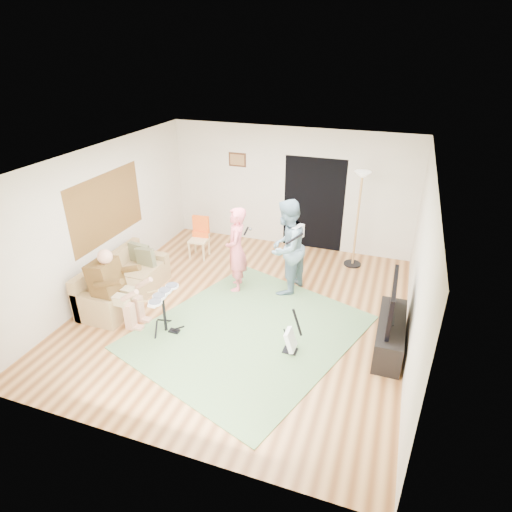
{
  "coord_description": "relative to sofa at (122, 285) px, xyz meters",
  "views": [
    {
      "loc": [
        2.31,
        -5.91,
        4.3
      ],
      "look_at": [
        0.14,
        0.3,
        0.98
      ],
      "focal_mm": 30.0,
      "sensor_mm": 36.0,
      "label": 1
    }
  ],
  "objects": [
    {
      "name": "floor",
      "position": [
        2.29,
        0.31,
        -0.26
      ],
      "size": [
        6.0,
        6.0,
        0.0
      ],
      "primitive_type": "plane",
      "color": "brown",
      "rests_on": "ground"
    },
    {
      "name": "walls",
      "position": [
        2.29,
        0.31,
        1.09
      ],
      "size": [
        5.5,
        6.0,
        2.7
      ],
      "primitive_type": null,
      "color": "beige",
      "rests_on": "floor"
    },
    {
      "name": "ceiling",
      "position": [
        2.29,
        0.31,
        2.44
      ],
      "size": [
        6.0,
        6.0,
        0.0
      ],
      "primitive_type": "plane",
      "rotation": [
        3.14,
        0.0,
        0.0
      ],
      "color": "white",
      "rests_on": "walls"
    },
    {
      "name": "window_blinds",
      "position": [
        -0.46,
        0.51,
        1.29
      ],
      "size": [
        0.0,
        2.05,
        2.05
      ],
      "primitive_type": "plane",
      "rotation": [
        1.57,
        0.0,
        1.57
      ],
      "color": "brown",
      "rests_on": "walls"
    },
    {
      "name": "doorway",
      "position": [
        2.84,
        3.3,
        0.79
      ],
      "size": [
        2.1,
        0.0,
        2.1
      ],
      "primitive_type": "plane",
      "rotation": [
        1.57,
        0.0,
        0.0
      ],
      "color": "black",
      "rests_on": "walls"
    },
    {
      "name": "picture_frame",
      "position": [
        1.04,
        3.3,
        1.64
      ],
      "size": [
        0.42,
        0.03,
        0.32
      ],
      "primitive_type": "cube",
      "color": "#3F2314",
      "rests_on": "walls"
    },
    {
      "name": "area_rug",
      "position": [
        2.59,
        -0.24,
        -0.25
      ],
      "size": [
        3.97,
        4.25,
        0.02
      ],
      "primitive_type": "cube",
      "rotation": [
        0.0,
        0.0,
        -0.34
      ],
      "color": "#577C4B",
      "rests_on": "floor"
    },
    {
      "name": "sofa",
      "position": [
        0.0,
        0.0,
        0.0
      ],
      "size": [
        0.79,
        1.92,
        0.78
      ],
      "color": "#A38351",
      "rests_on": "floor"
    },
    {
      "name": "drummer",
      "position": [
        0.41,
        -0.65,
        0.26
      ],
      "size": [
        0.87,
        0.48,
        1.33
      ],
      "color": "#563A18",
      "rests_on": "sofa"
    },
    {
      "name": "drum_kit",
      "position": [
        1.29,
        -0.65,
        0.07
      ],
      "size": [
        0.41,
        0.73,
        0.75
      ],
      "color": "black",
      "rests_on": "floor"
    },
    {
      "name": "singer",
      "position": [
        1.89,
        1.02,
        0.56
      ],
      "size": [
        0.56,
        0.69,
        1.65
      ],
      "primitive_type": "imported",
      "rotation": [
        0.0,
        0.0,
        -1.27
      ],
      "color": "#F26976",
      "rests_on": "floor"
    },
    {
      "name": "microphone",
      "position": [
        2.09,
        1.02,
        0.97
      ],
      "size": [
        0.06,
        0.06,
        0.24
      ],
      "primitive_type": null,
      "color": "black",
      "rests_on": "singer"
    },
    {
      "name": "guitarist",
      "position": [
        2.79,
        1.24,
        0.65
      ],
      "size": [
        0.87,
        1.02,
        1.82
      ],
      "primitive_type": "imported",
      "rotation": [
        0.0,
        0.0,
        -1.79
      ],
      "color": "#6A8A9B",
      "rests_on": "floor"
    },
    {
      "name": "guitar_held",
      "position": [
        2.99,
        1.24,
        0.98
      ],
      "size": [
        0.3,
        0.61,
        0.26
      ],
      "primitive_type": null,
      "rotation": [
        0.0,
        0.0,
        -0.31
      ],
      "color": "silver",
      "rests_on": "guitarist"
    },
    {
      "name": "guitar_spare",
      "position": [
        3.37,
        -0.49,
        -0.03
      ],
      "size": [
        0.29,
        0.26,
        0.8
      ],
      "color": "black",
      "rests_on": "floor"
    },
    {
      "name": "torchiere_lamp",
      "position": [
        3.87,
        2.74,
        1.14
      ],
      "size": [
        0.36,
        0.36,
        2.04
      ],
      "color": "black",
      "rests_on": "floor"
    },
    {
      "name": "dining_chair",
      "position": [
        0.62,
        2.02,
        0.06
      ],
      "size": [
        0.41,
        0.43,
        0.91
      ],
      "rotation": [
        0.0,
        0.0,
        0.07
      ],
      "color": "beige",
      "rests_on": "floor"
    },
    {
      "name": "tv_cabinet",
      "position": [
        4.79,
        0.11,
        -0.01
      ],
      "size": [
        0.4,
        1.4,
        0.5
      ],
      "primitive_type": "cube",
      "color": "black",
      "rests_on": "floor"
    },
    {
      "name": "television",
      "position": [
        4.74,
        0.11,
        0.59
      ],
      "size": [
        0.06,
        1.13,
        0.66
      ],
      "primitive_type": "cube",
      "color": "black",
      "rests_on": "tv_cabinet"
    }
  ]
}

